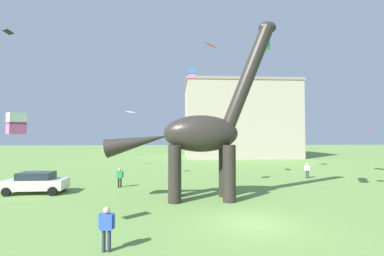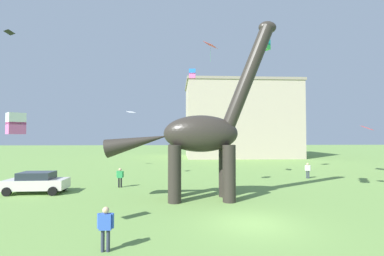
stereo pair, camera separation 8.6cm
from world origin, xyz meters
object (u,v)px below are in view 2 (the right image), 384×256
object	(u,v)px
person_watching_child	(120,176)
person_far_spectator	(308,169)
dinosaur_sculpture	(200,134)
kite_mid_center	(131,112)
parked_sedan_left	(37,182)
kite_trailing	(192,74)
person_photographer	(106,224)
kite_near_high	(367,128)
kite_far_left	(266,45)
kite_high_left	(16,124)
kite_mid_left	(210,45)
kite_far_right	(9,32)

from	to	relation	value
person_watching_child	person_far_spectator	size ratio (longest dim) A/B	1.02
dinosaur_sculpture	kite_mid_center	world-z (taller)	dinosaur_sculpture
parked_sedan_left	kite_mid_center	world-z (taller)	kite_mid_center
dinosaur_sculpture	kite_trailing	size ratio (longest dim) A/B	17.02
person_photographer	kite_near_high	bearing A→B (deg)	31.43
kite_far_left	kite_trailing	xyz separation A→B (m)	(-8.45, -8.27, -5.25)
kite_high_left	kite_mid_left	distance (m)	17.74
kite_high_left	kite_trailing	size ratio (longest dim) A/B	1.17
kite_trailing	kite_far_right	bearing A→B (deg)	153.39
parked_sedan_left	kite_high_left	world-z (taller)	kite_high_left
person_watching_child	person_photographer	bearing A→B (deg)	-130.01
kite_near_high	kite_high_left	xyz separation A→B (m)	(-27.67, -18.40, -0.47)
kite_high_left	kite_mid_left	world-z (taller)	kite_mid_left
dinosaur_sculpture	kite_far_right	world-z (taller)	kite_far_right
person_far_spectator	kite_far_left	distance (m)	13.85
kite_mid_center	kite_near_high	bearing A→B (deg)	3.53
person_watching_child	kite_high_left	size ratio (longest dim) A/B	1.89
person_watching_child	kite_near_high	world-z (taller)	kite_near_high
parked_sedan_left	kite_mid_left	bearing A→B (deg)	13.20
kite_far_left	kite_mid_left	world-z (taller)	kite_far_left
dinosaur_sculpture	kite_mid_left	distance (m)	10.15
kite_far_right	kite_far_left	bearing A→B (deg)	-3.00
person_far_spectator	kite_mid_left	distance (m)	15.36
kite_far_left	kite_trailing	size ratio (longest dim) A/B	1.54
person_far_spectator	kite_far_left	size ratio (longest dim) A/B	1.40
kite_near_high	kite_high_left	distance (m)	33.23
kite_mid_center	kite_near_high	distance (m)	26.14
person_watching_child	kite_trailing	bearing A→B (deg)	-69.24
kite_near_high	kite_high_left	size ratio (longest dim) A/B	2.40
parked_sedan_left	kite_trailing	size ratio (longest dim) A/B	6.02
dinosaur_sculpture	kite_far_right	size ratio (longest dim) A/B	9.49
kite_far_right	person_far_spectator	bearing A→B (deg)	-7.03
kite_mid_center	kite_far_left	xyz separation A→B (m)	(14.27, 0.95, 7.51)
parked_sedan_left	kite_far_right	bearing A→B (deg)	128.43
kite_near_high	kite_high_left	bearing A→B (deg)	-146.37
dinosaur_sculpture	kite_far_left	world-z (taller)	kite_far_left
person_watching_child	kite_high_left	distance (m)	12.23
kite_high_left	kite_mid_left	bearing A→B (deg)	54.56
kite_far_right	kite_far_left	world-z (taller)	kite_far_right
person_photographer	kite_far_right	bearing A→B (deg)	120.58
kite_mid_left	person_watching_child	bearing A→B (deg)	-169.11
dinosaur_sculpture	person_photographer	size ratio (longest dim) A/B	7.49
dinosaur_sculpture	kite_trailing	distance (m)	5.21
person_watching_child	kite_mid_left	distance (m)	13.81
dinosaur_sculpture	parked_sedan_left	bearing A→B (deg)	168.98
parked_sedan_left	person_photographer	xyz separation A→B (m)	(7.70, -10.47, 0.17)
parked_sedan_left	kite_far_right	xyz separation A→B (m)	(-8.02, 9.63, 14.69)
kite_far_left	person_photographer	bearing A→B (deg)	-123.11
dinosaur_sculpture	kite_far_right	xyz separation A→B (m)	(-19.80, 12.22, 11.16)
kite_far_left	kite_mid_center	bearing A→B (deg)	-176.21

